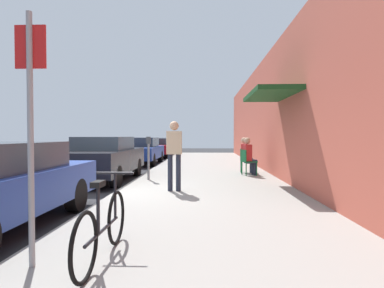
# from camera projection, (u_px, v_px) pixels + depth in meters

# --- Properties ---
(ground_plane) EXTENTS (60.00, 60.00, 0.00)m
(ground_plane) POSITION_uv_depth(u_px,v_px,m) (114.00, 197.00, 7.65)
(ground_plane) COLOR #2D2D30
(sidewalk_slab) EXTENTS (4.50, 32.00, 0.12)m
(sidewalk_slab) POSITION_uv_depth(u_px,v_px,m) (207.00, 183.00, 9.56)
(sidewalk_slab) COLOR #9E9B93
(sidewalk_slab) RESTS_ON ground_plane
(building_facade) EXTENTS (1.40, 32.00, 4.53)m
(building_facade) POSITION_uv_depth(u_px,v_px,m) (288.00, 109.00, 9.40)
(building_facade) COLOR #BC5442
(building_facade) RESTS_ON ground_plane
(parked_car_1) EXTENTS (1.80, 4.40, 1.43)m
(parked_car_1) POSITION_uv_depth(u_px,v_px,m) (104.00, 158.00, 10.31)
(parked_car_1) COLOR black
(parked_car_1) RESTS_ON ground_plane
(parked_car_2) EXTENTS (1.80, 4.40, 1.38)m
(parked_car_2) POSITION_uv_depth(u_px,v_px,m) (141.00, 150.00, 16.49)
(parked_car_2) COLOR navy
(parked_car_2) RESTS_ON ground_plane
(parked_car_3) EXTENTS (1.80, 4.40, 1.30)m
(parked_car_3) POSITION_uv_depth(u_px,v_px,m) (157.00, 147.00, 21.83)
(parked_car_3) COLOR maroon
(parked_car_3) RESTS_ON ground_plane
(parked_car_4) EXTENTS (1.80, 4.40, 1.30)m
(parked_car_4) POSITION_uv_depth(u_px,v_px,m) (166.00, 145.00, 27.25)
(parked_car_4) COLOR silver
(parked_car_4) RESTS_ON ground_plane
(parking_meter) EXTENTS (0.12, 0.10, 1.32)m
(parking_meter) POSITION_uv_depth(u_px,v_px,m) (148.00, 155.00, 9.76)
(parking_meter) COLOR slate
(parking_meter) RESTS_ON sidewalk_slab
(street_sign) EXTENTS (0.32, 0.06, 2.60)m
(street_sign) POSITION_uv_depth(u_px,v_px,m) (31.00, 119.00, 3.24)
(street_sign) COLOR gray
(street_sign) RESTS_ON sidewalk_slab
(bicycle_0) EXTENTS (0.46, 1.71, 0.90)m
(bicycle_0) POSITION_uv_depth(u_px,v_px,m) (103.00, 227.00, 3.43)
(bicycle_0) COLOR black
(bicycle_0) RESTS_ON sidewalk_slab
(cafe_chair_0) EXTENTS (0.54, 0.54, 0.87)m
(cafe_chair_0) POSITION_uv_depth(u_px,v_px,m) (247.00, 160.00, 10.87)
(cafe_chair_0) COLOR #14592D
(cafe_chair_0) RESTS_ON sidewalk_slab
(seated_patron_0) EXTENTS (0.50, 0.45, 1.29)m
(seated_patron_0) POSITION_uv_depth(u_px,v_px,m) (249.00, 155.00, 10.88)
(seated_patron_0) COLOR #232838
(seated_patron_0) RESTS_ON sidewalk_slab
(cafe_chair_1) EXTENTS (0.47, 0.47, 0.87)m
(cafe_chair_1) POSITION_uv_depth(u_px,v_px,m) (244.00, 159.00, 11.67)
(cafe_chair_1) COLOR #14592D
(cafe_chair_1) RESTS_ON sidewalk_slab
(seated_patron_1) EXTENTS (0.45, 0.38, 1.29)m
(seated_patron_1) POSITION_uv_depth(u_px,v_px,m) (246.00, 154.00, 11.65)
(seated_patron_1) COLOR #232838
(seated_patron_1) RESTS_ON sidewalk_slab
(pedestrian_standing) EXTENTS (0.36, 0.22, 1.70)m
(pedestrian_standing) POSITION_uv_depth(u_px,v_px,m) (174.00, 150.00, 7.73)
(pedestrian_standing) COLOR #232838
(pedestrian_standing) RESTS_ON sidewalk_slab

